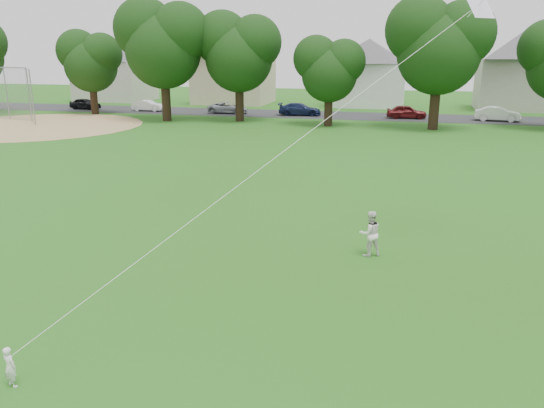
% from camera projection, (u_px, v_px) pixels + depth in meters
% --- Properties ---
extents(ground, '(160.00, 160.00, 0.00)m').
position_uv_depth(ground, '(196.00, 315.00, 12.60)').
color(ground, '#265B14').
rests_on(ground, ground).
extents(street, '(90.00, 7.00, 0.01)m').
position_uv_depth(street, '(359.00, 116.00, 51.73)').
color(street, '#2D2D30').
rests_on(street, ground).
extents(dirt_infield, '(18.00, 18.00, 0.02)m').
position_uv_depth(dirt_infield, '(34.00, 126.00, 44.80)').
color(dirt_infield, '#9E7F51').
rests_on(dirt_infield, ground).
extents(toddler, '(0.34, 0.27, 0.82)m').
position_uv_depth(toddler, '(10.00, 367.00, 9.83)').
color(toddler, white).
rests_on(toddler, ground).
extents(older_boy, '(0.86, 0.80, 1.42)m').
position_uv_depth(older_boy, '(370.00, 233.00, 16.13)').
color(older_boy, white).
rests_on(older_boy, ground).
extents(kite, '(4.91, 5.65, 14.99)m').
position_uv_depth(kite, '(296.00, 142.00, 12.58)').
color(kite, white).
rests_on(kite, ground).
extents(baseball_backstop, '(10.54, 3.40, 4.68)m').
position_uv_depth(baseball_backstop, '(2.00, 94.00, 47.84)').
color(baseball_backstop, gray).
rests_on(baseball_backstop, ground).
extents(tree_row, '(82.07, 10.17, 10.95)m').
position_uv_depth(tree_row, '(373.00, 46.00, 43.61)').
color(tree_row, black).
rests_on(tree_row, ground).
extents(parked_cars, '(70.01, 2.44, 1.29)m').
position_uv_depth(parked_cars, '(427.00, 113.00, 49.13)').
color(parked_cars, black).
rests_on(parked_cars, ground).
extents(house_row, '(76.95, 13.62, 10.22)m').
position_uv_depth(house_row, '(370.00, 64.00, 59.70)').
color(house_row, beige).
rests_on(house_row, ground).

